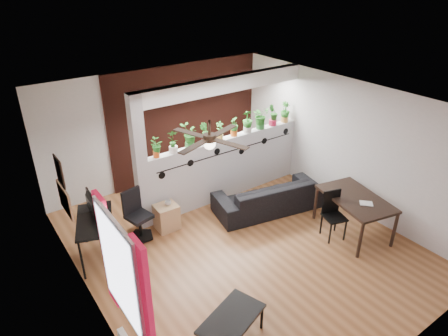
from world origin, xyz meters
The scene contains 30 objects.
room_shell centered at (0.00, 0.00, 1.30)m, with size 6.30×7.10×2.90m.
partition_wall centered at (0.80, 1.50, 0.68)m, with size 3.60×0.18×1.35m, color #BCBCC1.
ceiling_header centered at (0.80, 1.50, 2.45)m, with size 3.60×0.18×0.30m, color white.
pier_column centered at (-1.11, 1.50, 1.30)m, with size 0.22×0.20×2.60m, color #BCBCC1.
brick_panel centered at (0.80, 2.97, 1.30)m, with size 3.90×0.05×2.60m, color #963B2B.
vine_decal centered at (0.80, 1.40, 1.08)m, with size 3.31×0.01×0.30m.
window_assembly centered at (-2.56, -1.20, 1.51)m, with size 0.09×1.30×1.55m.
corkboard centered at (-2.58, 0.95, 1.35)m, with size 0.03×0.60×0.45m, color #986A49.
framed_art centered at (-2.58, 0.90, 1.85)m, with size 0.03×0.34×0.44m.
ceiling_fan centered at (-0.80, -0.30, 2.31)m, with size 1.19×1.19×0.43m.
potted_plant_0 centered at (-0.78, 1.50, 1.54)m, with size 0.21×0.22×0.36m.
potted_plant_1 centered at (-0.43, 1.50, 1.59)m, with size 0.29×0.27×0.45m.
potted_plant_2 centered at (-0.08, 1.50, 1.60)m, with size 0.28×0.24×0.47m.
potted_plant_3 centered at (0.27, 1.50, 1.57)m, with size 0.27×0.27×0.42m.
potted_plant_4 centered at (0.62, 1.50, 1.55)m, with size 0.24×0.23×0.38m.
potted_plant_5 centered at (0.98, 1.50, 1.56)m, with size 0.25×0.25×0.40m.
potted_plant_6 centered at (1.33, 1.50, 1.60)m, with size 0.28×0.24×0.48m.
potted_plant_7 centered at (1.68, 1.50, 1.61)m, with size 0.26×0.21×0.49m.
potted_plant_8 centered at (2.03, 1.50, 1.59)m, with size 0.29×0.26×0.46m.
potted_plant_9 centered at (2.38, 1.50, 1.59)m, with size 0.25×0.20×0.46m.
sofa centered at (1.15, 0.56, 0.30)m, with size 2.07×0.82×0.61m, color black.
cube_shelf centered at (-0.84, 1.16, 0.25)m, with size 0.41×0.36×0.50m, color tan.
cup centered at (-0.79, 1.16, 0.55)m, with size 0.12×0.12×0.09m, color gray.
computer_desk centered at (-2.17, 1.08, 0.70)m, with size 0.88×1.19×0.77m.
monitor centered at (-2.17, 1.23, 0.87)m, with size 0.06×0.35×0.20m, color black.
office_chair centered at (-1.39, 1.22, 0.42)m, with size 0.49×0.49×0.94m.
dining_table centered at (1.91, -0.93, 0.67)m, with size 1.09×1.51×0.74m.
book centered at (1.81, -1.23, 0.76)m, with size 0.16×0.22×0.02m, color gray.
folding_chair centered at (1.52, -0.76, 0.53)m, with size 0.46×0.46×0.90m.
coffee_table centered at (-1.36, -1.61, 0.38)m, with size 1.04×0.78×0.43m.
Camera 1 is at (-3.58, -4.56, 4.47)m, focal length 32.00 mm.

